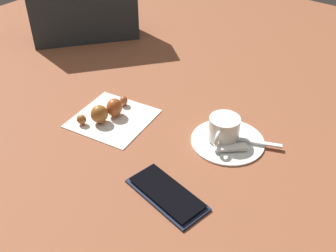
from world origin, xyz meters
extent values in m
plane|color=brown|center=(0.00, 0.00, 0.00)|extent=(1.80, 1.80, 0.00)
cylinder|color=white|center=(0.11, 0.03, 0.00)|extent=(0.15, 0.15, 0.01)
cylinder|color=white|center=(0.10, 0.03, 0.03)|extent=(0.06, 0.06, 0.05)
cylinder|color=black|center=(0.10, 0.03, 0.04)|extent=(0.05, 0.05, 0.00)
torus|color=white|center=(0.11, -0.01, 0.03)|extent=(0.01, 0.03, 0.03)
cube|color=silver|center=(0.15, 0.05, 0.01)|extent=(0.11, 0.05, 0.00)
ellipsoid|color=silver|center=(0.08, 0.02, 0.01)|extent=(0.03, 0.03, 0.01)
cube|color=white|center=(0.13, 0.01, 0.01)|extent=(0.06, 0.06, 0.01)
cube|color=silver|center=(-0.13, -0.05, 0.00)|extent=(0.18, 0.18, 0.00)
ellipsoid|color=#995725|center=(-0.16, -0.11, 0.01)|extent=(0.03, 0.03, 0.02)
ellipsoid|color=#995923|center=(-0.14, -0.08, 0.02)|extent=(0.04, 0.05, 0.04)
ellipsoid|color=#A04820|center=(-0.13, -0.04, 0.02)|extent=(0.03, 0.04, 0.04)
ellipsoid|color=#974C27|center=(-0.14, 0.00, 0.01)|extent=(0.03, 0.03, 0.02)
cube|color=#171F33|center=(0.10, -0.15, 0.00)|extent=(0.16, 0.09, 0.01)
cube|color=black|center=(0.10, -0.15, 0.01)|extent=(0.14, 0.08, 0.00)
camera|label=1|loc=(0.39, -0.53, 0.51)|focal=42.98mm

